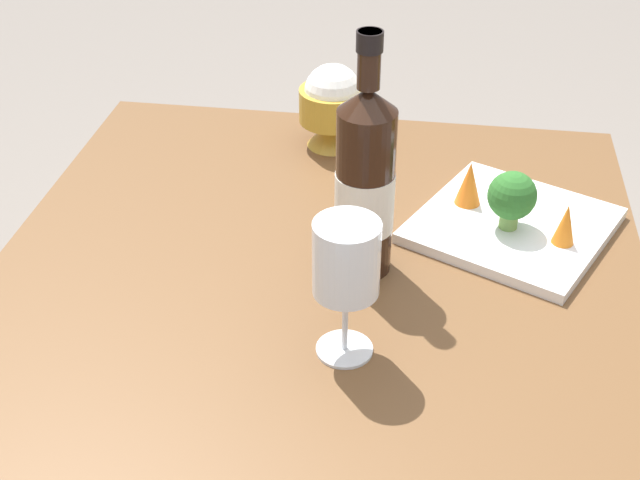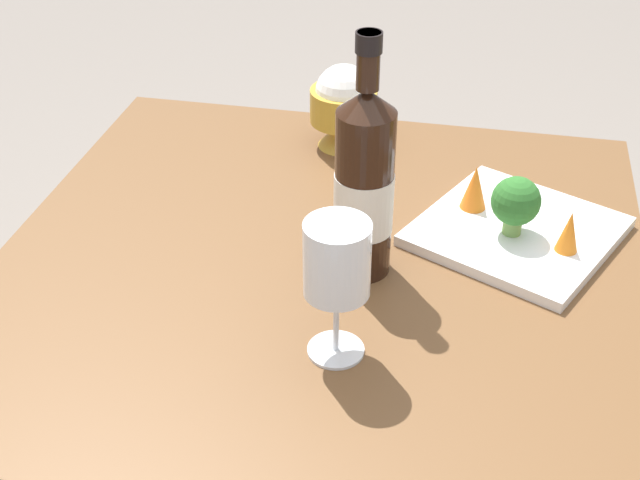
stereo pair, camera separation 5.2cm
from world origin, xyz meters
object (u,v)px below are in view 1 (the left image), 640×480
(wine_glass, at_px, (346,262))
(broccoli_floret, at_px, (512,197))
(carrot_garnish_right, at_px, (566,224))
(carrot_garnish_left, at_px, (469,183))
(serving_plate, at_px, (512,226))
(wine_bottle, at_px, (365,183))
(rice_bowl, at_px, (333,104))

(wine_glass, xyz_separation_m, broccoli_floret, (0.20, 0.27, -0.06))
(carrot_garnish_right, bearing_deg, wine_glass, -137.52)
(broccoli_floret, xyz_separation_m, carrot_garnish_left, (-0.06, 0.06, -0.02))
(serving_plate, height_order, broccoli_floret, broccoli_floret)
(wine_glass, relative_size, serving_plate, 0.54)
(wine_bottle, xyz_separation_m, wine_glass, (-0.00, -0.17, -0.00))
(rice_bowl, height_order, carrot_garnish_left, rice_bowl)
(rice_bowl, xyz_separation_m, carrot_garnish_left, (0.22, -0.18, -0.02))
(broccoli_floret, bearing_deg, rice_bowl, 139.91)
(serving_plate, distance_m, carrot_garnish_left, 0.09)
(wine_bottle, bearing_deg, wine_glass, -90.77)
(rice_bowl, relative_size, broccoli_floret, 1.65)
(serving_plate, relative_size, broccoli_floret, 3.89)
(wine_glass, xyz_separation_m, serving_plate, (0.20, 0.29, -0.12))
(wine_glass, bearing_deg, serving_plate, 54.98)
(rice_bowl, bearing_deg, carrot_garnish_left, -38.69)
(wine_bottle, relative_size, broccoli_floret, 3.84)
(rice_bowl, distance_m, carrot_garnish_right, 0.44)
(wine_glass, relative_size, rice_bowl, 1.26)
(carrot_garnish_left, bearing_deg, wine_bottle, -130.64)
(broccoli_floret, distance_m, carrot_garnish_left, 0.08)
(wine_glass, xyz_separation_m, carrot_garnish_left, (0.14, 0.33, -0.08))
(wine_bottle, height_order, serving_plate, wine_bottle)
(serving_plate, bearing_deg, carrot_garnish_right, -34.70)
(wine_bottle, bearing_deg, rice_bowl, 104.52)
(wine_glass, distance_m, serving_plate, 0.38)
(carrot_garnish_right, bearing_deg, carrot_garnish_left, 146.82)
(wine_glass, distance_m, carrot_garnish_right, 0.37)
(serving_plate, relative_size, carrot_garnish_left, 4.99)
(serving_plate, bearing_deg, wine_bottle, -149.37)
(serving_plate, bearing_deg, rice_bowl, 142.79)
(rice_bowl, relative_size, serving_plate, 0.42)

